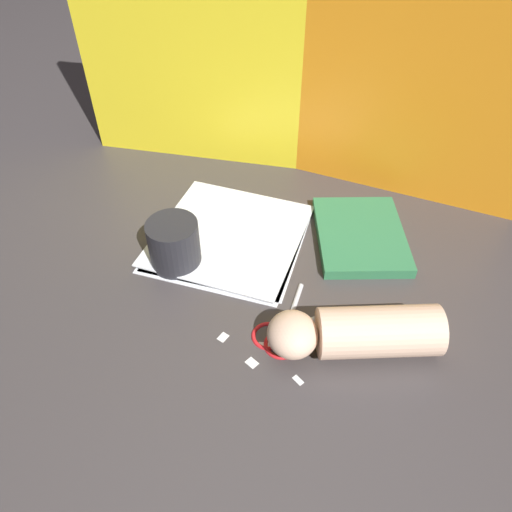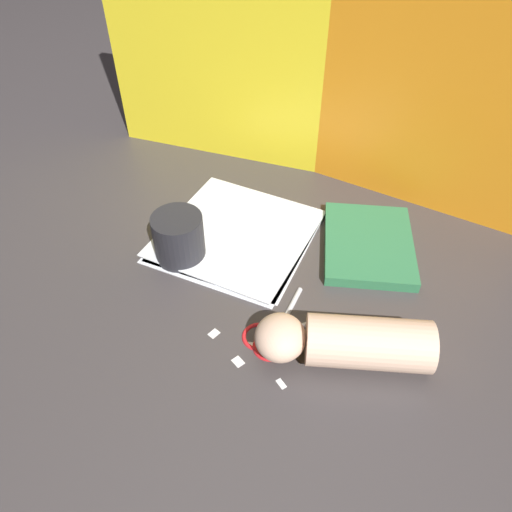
# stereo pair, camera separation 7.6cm
# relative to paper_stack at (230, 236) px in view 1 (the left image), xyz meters

# --- Properties ---
(ground_plane) EXTENTS (6.00, 6.00, 0.00)m
(ground_plane) POSITION_rel_paper_stack_xyz_m (0.12, -0.08, -0.00)
(ground_plane) COLOR #3D3838
(backdrop_panel_left) EXTENTS (0.68, 0.10, 0.57)m
(backdrop_panel_left) POSITION_rel_paper_stack_xyz_m (-0.09, 0.27, 0.28)
(backdrop_panel_left) COLOR yellow
(backdrop_panel_left) RESTS_ON ground_plane
(backdrop_panel_center) EXTENTS (0.54, 0.06, 0.47)m
(backdrop_panel_center) POSITION_rel_paper_stack_xyz_m (0.27, 0.27, 0.23)
(backdrop_panel_center) COLOR orange
(backdrop_panel_center) RESTS_ON ground_plane
(paper_stack) EXTENTS (0.29, 0.30, 0.01)m
(paper_stack) POSITION_rel_paper_stack_xyz_m (0.00, 0.00, 0.00)
(paper_stack) COLOR white
(paper_stack) RESTS_ON ground_plane
(book_closed) EXTENTS (0.23, 0.26, 0.02)m
(book_closed) POSITION_rel_paper_stack_xyz_m (0.25, 0.08, 0.01)
(book_closed) COLOR #2D7247
(book_closed) RESTS_ON ground_plane
(scissors) EXTENTS (0.14, 0.17, 0.01)m
(scissors) POSITION_rel_paper_stack_xyz_m (0.17, -0.19, -0.00)
(scissors) COLOR silver
(scissors) RESTS_ON ground_plane
(hand_forearm) EXTENTS (0.28, 0.17, 0.08)m
(hand_forearm) POSITION_rel_paper_stack_xyz_m (0.28, -0.18, 0.04)
(hand_forearm) COLOR beige
(hand_forearm) RESTS_ON ground_plane
(paper_scrap_near) EXTENTS (0.02, 0.02, 0.00)m
(paper_scrap_near) POSITION_rel_paper_stack_xyz_m (0.08, -0.23, -0.00)
(paper_scrap_near) COLOR white
(paper_scrap_near) RESTS_ON ground_plane
(paper_scrap_mid) EXTENTS (0.02, 0.02, 0.00)m
(paper_scrap_mid) POSITION_rel_paper_stack_xyz_m (0.14, -0.26, -0.00)
(paper_scrap_mid) COLOR white
(paper_scrap_mid) RESTS_ON ground_plane
(paper_scrap_far) EXTENTS (0.03, 0.02, 0.00)m
(paper_scrap_far) POSITION_rel_paper_stack_xyz_m (0.15, -0.22, -0.00)
(paper_scrap_far) COLOR white
(paper_scrap_far) RESTS_ON ground_plane
(paper_scrap_side) EXTENTS (0.02, 0.02, 0.00)m
(paper_scrap_side) POSITION_rel_paper_stack_xyz_m (0.21, -0.27, -0.00)
(paper_scrap_side) COLOR white
(paper_scrap_side) RESTS_ON ground_plane
(mug) EXTENTS (0.09, 0.09, 0.09)m
(mug) POSITION_rel_paper_stack_xyz_m (-0.07, -0.10, 0.04)
(mug) COLOR #232328
(mug) RESTS_ON ground_plane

